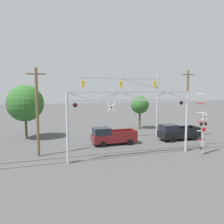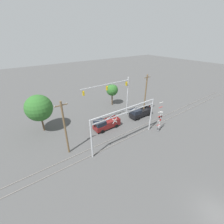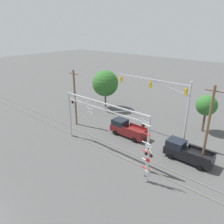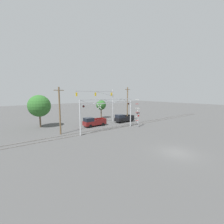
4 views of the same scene
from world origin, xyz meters
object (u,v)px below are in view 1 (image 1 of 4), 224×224
object	(u,v)px
crossing_gantry	(132,111)
pickup_truck_lead	(112,136)
background_tree_beyond_span	(25,103)
utility_pole_left	(37,111)
utility_pole_right	(187,104)
background_tree_far_left_verge	(140,105)
crossing_signal_mast	(203,133)
pickup_truck_following	(177,132)
traffic_signal_span	(141,95)

from	to	relation	value
crossing_gantry	pickup_truck_lead	xyz separation A→B (m)	(-0.39, 5.26, -3.49)
crossing_gantry	background_tree_beyond_span	distance (m)	15.56
utility_pole_left	background_tree_beyond_span	distance (m)	8.72
utility_pole_right	background_tree_far_left_verge	distance (m)	8.96
utility_pole_left	utility_pole_right	distance (m)	19.07
crossing_signal_mast	utility_pole_left	distance (m)	16.63
utility_pole_right	pickup_truck_lead	bearing A→B (deg)	-179.92
pickup_truck_following	utility_pole_right	xyz separation A→B (m)	(1.77, 0.47, 3.72)
crossing_gantry	background_tree_beyond_span	bearing A→B (deg)	131.43
crossing_gantry	background_tree_far_left_verge	world-z (taller)	crossing_gantry
traffic_signal_span	utility_pole_left	bearing A→B (deg)	-161.47
crossing_signal_mast	background_tree_far_left_verge	distance (m)	15.27
background_tree_far_left_verge	utility_pole_right	bearing A→B (deg)	-71.01
pickup_truck_following	background_tree_beyond_span	xyz separation A→B (m)	(-18.76, 6.85, 3.77)
crossing_gantry	pickup_truck_following	xyz separation A→B (m)	(8.47, 4.81, -3.49)
pickup_truck_following	background_tree_beyond_span	bearing A→B (deg)	159.93
crossing_gantry	utility_pole_right	distance (m)	11.52
pickup_truck_lead	utility_pole_left	xyz separation A→B (m)	(-8.32, -2.17, 3.48)
traffic_signal_span	utility_pole_left	world-z (taller)	utility_pole_left
background_tree_far_left_verge	utility_pole_left	bearing A→B (deg)	-146.49
crossing_gantry	utility_pole_left	world-z (taller)	utility_pole_left
background_tree_beyond_span	pickup_truck_lead	bearing A→B (deg)	-32.87
crossing_gantry	crossing_signal_mast	bearing A→B (deg)	-11.36
crossing_signal_mast	utility_pole_left	xyz separation A→B (m)	(-15.84, 4.53, 2.29)
utility_pole_right	utility_pole_left	bearing A→B (deg)	-173.43
utility_pole_right	background_tree_beyond_span	distance (m)	21.50
background_tree_beyond_span	background_tree_far_left_verge	size ratio (longest dim) A/B	1.30
crossing_signal_mast	pickup_truck_following	xyz separation A→B (m)	(1.34, 6.24, -1.19)
utility_pole_right	background_tree_beyond_span	world-z (taller)	utility_pole_right
crossing_gantry	utility_pole_right	size ratio (longest dim) A/B	1.38
utility_pole_left	background_tree_far_left_verge	distance (m)	19.25
pickup_truck_following	background_tree_far_left_verge	world-z (taller)	background_tree_far_left_verge
crossing_gantry	crossing_signal_mast	world-z (taller)	crossing_gantry
traffic_signal_span	utility_pole_left	xyz separation A→B (m)	(-13.21, -4.43, -1.43)
background_tree_far_left_verge	crossing_signal_mast	bearing A→B (deg)	-90.77
crossing_gantry	utility_pole_left	size ratio (longest dim) A/B	1.46
pickup_truck_following	background_tree_far_left_verge	distance (m)	9.48
crossing_gantry	background_tree_far_left_verge	size ratio (longest dim) A/B	2.29
utility_pole_right	background_tree_beyond_span	bearing A→B (deg)	162.72
pickup_truck_following	background_tree_beyond_span	distance (m)	20.33
crossing_gantry	crossing_signal_mast	distance (m)	7.63
pickup_truck_following	background_tree_far_left_verge	xyz separation A→B (m)	(-1.13, 8.91, 3.02)
traffic_signal_span	pickup_truck_following	xyz separation A→B (m)	(3.96, -2.72, -4.91)
pickup_truck_lead	utility_pole_right	xyz separation A→B (m)	(10.63, 0.02, 3.72)
utility_pole_left	background_tree_beyond_span	size ratio (longest dim) A/B	1.21
crossing_signal_mast	utility_pole_left	world-z (taller)	utility_pole_left
utility_pole_left	crossing_signal_mast	bearing A→B (deg)	-15.96
crossing_signal_mast	background_tree_far_left_verge	size ratio (longest dim) A/B	1.12
crossing_signal_mast	pickup_truck_following	bearing A→B (deg)	77.91
pickup_truck_lead	pickup_truck_following	distance (m)	8.87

